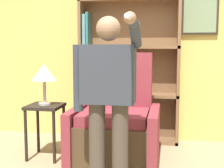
# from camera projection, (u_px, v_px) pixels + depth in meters

# --- Properties ---
(wall_back) EXTENTS (8.00, 0.11, 2.80)m
(wall_back) POSITION_uv_depth(u_px,v_px,m) (135.00, 41.00, 4.41)
(wall_back) COLOR #E0C160
(wall_back) RESTS_ON ground_plane
(bookcase) EXTENTS (1.37, 0.28, 1.97)m
(bookcase) POSITION_uv_depth(u_px,v_px,m) (122.00, 73.00, 4.34)
(bookcase) COLOR brown
(bookcase) RESTS_ON ground_plane
(armchair) EXTENTS (0.98, 0.85, 1.25)m
(armchair) POSITION_uv_depth(u_px,v_px,m) (116.00, 127.00, 3.60)
(armchair) COLOR #4C3823
(armchair) RESTS_ON ground_plane
(person_standing) EXTENTS (0.62, 0.78, 1.58)m
(person_standing) POSITION_uv_depth(u_px,v_px,m) (108.00, 92.00, 2.78)
(person_standing) COLOR #473D33
(person_standing) RESTS_ON ground_plane
(side_table) EXTENTS (0.40, 0.40, 0.64)m
(side_table) POSITION_uv_depth(u_px,v_px,m) (45.00, 116.00, 3.68)
(side_table) COLOR black
(side_table) RESTS_ON ground_plane
(table_lamp) EXTENTS (0.30, 0.30, 0.48)m
(table_lamp) POSITION_uv_depth(u_px,v_px,m) (44.00, 74.00, 3.62)
(table_lamp) COLOR #B7B2A8
(table_lamp) RESTS_ON side_table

